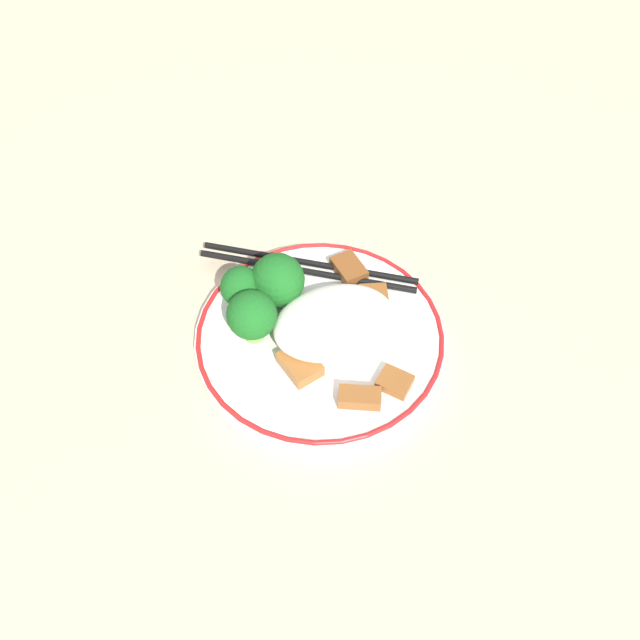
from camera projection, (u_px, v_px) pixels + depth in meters
The scene contains 12 objects.
ground_plane at pixel (320, 343), 0.62m from camera, with size 3.00×3.00×0.00m, color #C6B28E.
plate at pixel (320, 337), 0.61m from camera, with size 0.24×0.24×0.02m.
rice_mound at pixel (334, 322), 0.59m from camera, with size 0.12×0.09×0.04m.
broccoli_back_left at pixel (278, 280), 0.61m from camera, with size 0.05×0.05×0.06m.
broccoli_back_center at pixel (242, 288), 0.61m from camera, with size 0.04×0.04×0.05m.
broccoli_back_right at pixel (252, 316), 0.58m from camera, with size 0.05×0.05×0.06m.
meat_near_front at pixel (300, 364), 0.58m from camera, with size 0.04×0.05×0.01m.
meat_near_left at pixel (395, 382), 0.57m from camera, with size 0.04×0.04×0.01m.
meat_near_right at pixel (373, 296), 0.63m from camera, with size 0.03×0.03×0.01m.
meat_near_back at pixel (360, 398), 0.56m from camera, with size 0.04×0.03×0.01m.
meat_on_rice_edge at pixel (349, 269), 0.65m from camera, with size 0.03×0.04×0.01m.
chopsticks at pixel (308, 267), 0.66m from camera, with size 0.20×0.14×0.01m.
Camera 1 is at (-0.12, -0.34, 0.51)m, focal length 35.00 mm.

